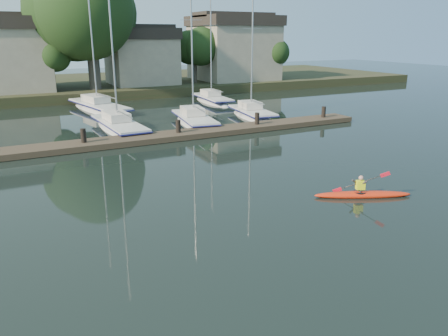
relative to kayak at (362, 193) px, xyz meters
name	(u,v)px	position (x,y,z in m)	size (l,w,h in m)	color
ground	(245,227)	(-5.85, -0.36, -0.16)	(160.00, 160.00, 0.00)	black
kayak	(362,193)	(0.00, 0.00, 0.00)	(3.96, 2.21, 1.31)	red
dock	(134,140)	(-5.85, 13.64, 0.05)	(34.00, 2.00, 1.80)	#433226
sailboat_2	(119,133)	(-5.71, 17.82, -0.35)	(2.57, 9.31, 15.26)	silver
sailboat_3	(194,126)	(-0.05, 17.54, -0.35)	(3.29, 8.31, 13.04)	silver
sailboat_4	(252,119)	(5.34, 18.04, -0.36)	(3.10, 7.37, 12.14)	silver
sailboat_6	(99,113)	(-5.21, 26.90, -0.36)	(4.37, 11.21, 17.45)	silver
sailboat_7	(212,104)	(5.93, 26.82, -0.35)	(2.60, 8.04, 12.76)	silver
shore	(81,65)	(-4.24, 39.93, 3.07)	(90.00, 25.25, 12.75)	#263118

